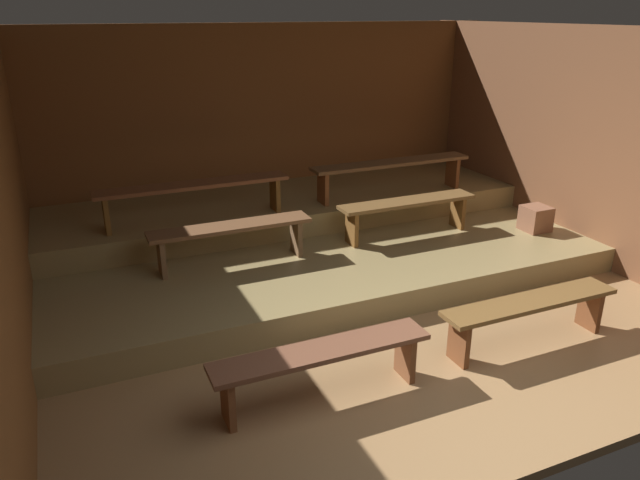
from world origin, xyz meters
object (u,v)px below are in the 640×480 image
object	(u,v)px
bench_floor_right	(530,309)
bench_middle_left	(194,190)
bench_middle_right	(391,167)
bench_lower_right	(407,208)
wooden_crate_lower	(536,218)
bench_lower_left	(231,233)
bench_floor_left	(322,359)

from	to	relation	value
bench_floor_right	bench_middle_left	bearing A→B (deg)	127.77
bench_middle_left	bench_middle_right	xyz separation A→B (m)	(2.46, 0.00, 0.00)
bench_lower_right	wooden_crate_lower	size ratio (longest dim) A/B	5.65
bench_floor_right	bench_lower_right	xyz separation A→B (m)	(0.07, 2.12, 0.27)
bench_lower_right	wooden_crate_lower	bearing A→B (deg)	-17.17
bench_lower_left	bench_middle_left	world-z (taller)	bench_middle_left
bench_lower_right	bench_middle_right	bearing A→B (deg)	75.02
bench_floor_left	bench_middle_left	size ratio (longest dim) A/B	0.80
bench_lower_right	bench_middle_left	bearing A→B (deg)	162.27
bench_floor_left	bench_middle_right	world-z (taller)	bench_middle_right
bench_floor_left	bench_middle_left	xyz separation A→B (m)	(-0.26, 2.84, 0.55)
bench_middle_left	wooden_crate_lower	world-z (taller)	bench_middle_left
bench_floor_left	bench_middle_left	world-z (taller)	bench_middle_left
wooden_crate_lower	bench_middle_right	bearing A→B (deg)	137.54
bench_lower_left	bench_middle_left	size ratio (longest dim) A/B	0.79
bench_floor_left	wooden_crate_lower	xyz separation A→B (m)	(3.50, 1.66, 0.08)
bench_middle_right	wooden_crate_lower	bearing A→B (deg)	-42.46
bench_lower_left	bench_floor_right	bearing A→B (deg)	-46.51
bench_floor_right	wooden_crate_lower	distance (m)	2.27
bench_floor_left	bench_lower_left	world-z (taller)	bench_lower_left
bench_lower_right	bench_middle_left	size ratio (longest dim) A/B	0.79
bench_middle_right	bench_floor_left	bearing A→B (deg)	-127.77
wooden_crate_lower	bench_middle_left	bearing A→B (deg)	162.49
bench_middle_left	bench_floor_left	bearing A→B (deg)	-84.73
bench_floor_left	bench_floor_right	xyz separation A→B (m)	(1.94, 0.00, 0.00)
bench_lower_left	bench_lower_right	bearing A→B (deg)	0.00
bench_floor_left	bench_middle_right	size ratio (longest dim) A/B	0.80
bench_floor_left	bench_lower_right	size ratio (longest dim) A/B	1.01
bench_middle_left	wooden_crate_lower	xyz separation A→B (m)	(3.76, -1.19, -0.47)
bench_lower_right	bench_floor_left	bearing A→B (deg)	-133.49
bench_middle_left	wooden_crate_lower	size ratio (longest dim) A/B	7.16
bench_floor_right	bench_middle_right	bearing A→B (deg)	84.73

